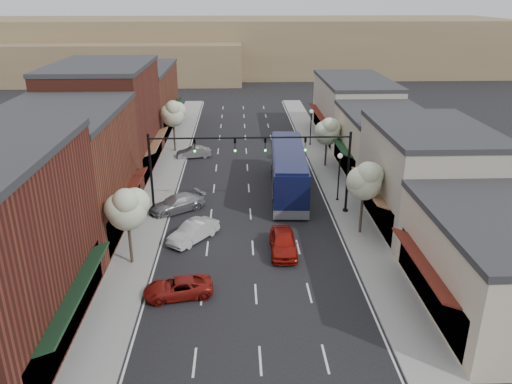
{
  "coord_description": "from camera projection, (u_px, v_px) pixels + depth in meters",
  "views": [
    {
      "loc": [
        -0.98,
        -30.13,
        17.16
      ],
      "look_at": [
        0.44,
        7.44,
        2.2
      ],
      "focal_mm": 35.0,
      "sensor_mm": 36.0,
      "label": 1
    }
  ],
  "objects": [
    {
      "name": "bldg_right_far",
      "position": [
        353.0,
        108.0,
        63.2
      ],
      "size": [
        9.14,
        16.1,
        7.4
      ],
      "color": "#A69F8F",
      "rests_on": "ground"
    },
    {
      "name": "hill_near",
      "position": [
        122.0,
        61.0,
        104.42
      ],
      "size": [
        50.0,
        20.0,
        8.0
      ],
      "primitive_type": "cube",
      "color": "#7A6647",
      "rests_on": "ground"
    },
    {
      "name": "hill_far",
      "position": [
        241.0,
        46.0,
        115.7
      ],
      "size": [
        120.0,
        30.0,
        12.0
      ],
      "primitive_type": "cube",
      "color": "#7A6647",
      "rests_on": "ground"
    },
    {
      "name": "parked_car_c",
      "position": [
        177.0,
        204.0,
        42.06
      ],
      "size": [
        5.13,
        4.37,
        1.41
      ],
      "primitive_type": "imported",
      "rotation": [
        0.0,
        0.0,
        -0.97
      ],
      "color": "#949499",
      "rests_on": "ground"
    },
    {
      "name": "bldg_right_near",
      "position": [
        499.0,
        265.0,
        28.19
      ],
      "size": [
        9.14,
        12.1,
        5.9
      ],
      "color": "#C3B39B",
      "rests_on": "ground"
    },
    {
      "name": "bldg_left_midnear",
      "position": [
        63.0,
        172.0,
        37.71
      ],
      "size": [
        10.14,
        14.1,
        9.4
      ],
      "color": "brown",
      "rests_on": "ground"
    },
    {
      "name": "signal_mast_right",
      "position": [
        320.0,
        161.0,
        40.27
      ],
      "size": [
        8.22,
        0.46,
        7.0
      ],
      "color": "black",
      "rests_on": "ground"
    },
    {
      "name": "tree_right_far",
      "position": [
        328.0,
        130.0,
        51.69
      ],
      "size": [
        2.85,
        2.65,
        5.43
      ],
      "color": "#47382B",
      "rests_on": "ground"
    },
    {
      "name": "curb_right",
      "position": [
        315.0,
        171.0,
        51.75
      ],
      "size": [
        0.25,
        73.0,
        0.17
      ],
      "primitive_type": "cube",
      "color": "gray",
      "rests_on": "ground"
    },
    {
      "name": "red_hatchback",
      "position": [
        283.0,
        242.0,
        35.3
      ],
      "size": [
        1.94,
        4.64,
        1.57
      ],
      "primitive_type": "imported",
      "rotation": [
        0.0,
        0.0,
        -0.02
      ],
      "color": "maroon",
      "rests_on": "ground"
    },
    {
      "name": "bldg_left_midfar",
      "position": [
        106.0,
        119.0,
        50.43
      ],
      "size": [
        10.14,
        14.1,
        10.9
      ],
      "color": "#5E251B",
      "rests_on": "ground"
    },
    {
      "name": "curb_left",
      "position": [
        180.0,
        172.0,
        51.26
      ],
      "size": [
        0.25,
        73.0,
        0.17
      ],
      "primitive_type": "cube",
      "color": "gray",
      "rests_on": "ground"
    },
    {
      "name": "tree_left_far",
      "position": [
        173.0,
        113.0,
        56.45
      ],
      "size": [
        2.85,
        2.65,
        6.13
      ],
      "color": "#47382B",
      "rests_on": "ground"
    },
    {
      "name": "parked_car_b",
      "position": [
        193.0,
        232.0,
        37.08
      ],
      "size": [
        3.87,
        4.38,
        1.44
      ],
      "primitive_type": "imported",
      "rotation": [
        0.0,
        0.0,
        -0.66
      ],
      "color": "silver",
      "rests_on": "ground"
    },
    {
      "name": "lamp_post_near",
      "position": [
        339.0,
        169.0,
        43.27
      ],
      "size": [
        0.44,
        0.44,
        4.44
      ],
      "color": "black",
      "rests_on": "ground"
    },
    {
      "name": "bldg_right_midnear",
      "position": [
        426.0,
        176.0,
        38.97
      ],
      "size": [
        9.14,
        12.1,
        7.9
      ],
      "color": "#A69F8F",
      "rests_on": "ground"
    },
    {
      "name": "sidewalk_left",
      "position": [
        166.0,
        173.0,
        51.21
      ],
      "size": [
        2.8,
        73.0,
        0.15
      ],
      "primitive_type": "cube",
      "color": "gray",
      "rests_on": "ground"
    },
    {
      "name": "parked_car_e",
      "position": [
        194.0,
        152.0,
        55.93
      ],
      "size": [
        4.0,
        2.16,
        1.25
      ],
      "primitive_type": "imported",
      "rotation": [
        0.0,
        0.0,
        -1.34
      ],
      "color": "gray",
      "rests_on": "ground"
    },
    {
      "name": "bldg_left_far",
      "position": [
        137.0,
        100.0,
        65.74
      ],
      "size": [
        10.14,
        18.1,
        8.4
      ],
      "color": "brown",
      "rests_on": "ground"
    },
    {
      "name": "coach_bus",
      "position": [
        288.0,
        170.0,
        45.69
      ],
      "size": [
        3.65,
        13.53,
        4.09
      ],
      "rotation": [
        0.0,
        0.0,
        -0.05
      ],
      "color": "#0D1135",
      "rests_on": "ground"
    },
    {
      "name": "ground",
      "position": [
        254.0,
        262.0,
        34.36
      ],
      "size": [
        160.0,
        160.0,
        0.0
      ],
      "primitive_type": "plane",
      "color": "black",
      "rests_on": "ground"
    },
    {
      "name": "sidewalk_right",
      "position": [
        328.0,
        171.0,
        51.8
      ],
      "size": [
        2.8,
        73.0,
        0.15
      ],
      "primitive_type": "cube",
      "color": "gray",
      "rests_on": "ground"
    },
    {
      "name": "bldg_right_midfar",
      "position": [
        383.0,
        143.0,
        50.38
      ],
      "size": [
        9.14,
        12.1,
        6.4
      ],
      "color": "#C3B39B",
      "rests_on": "ground"
    },
    {
      "name": "parked_car_a",
      "position": [
        178.0,
        288.0,
        30.23
      ],
      "size": [
        4.47,
        2.66,
        1.16
      ],
      "primitive_type": "imported",
      "rotation": [
        0.0,
        0.0,
        -1.39
      ],
      "color": "maroon",
      "rests_on": "ground"
    },
    {
      "name": "signal_mast_left",
      "position": [
        180.0,
        162.0,
        39.88
      ],
      "size": [
        8.22,
        0.46,
        7.0
      ],
      "color": "black",
      "rests_on": "ground"
    },
    {
      "name": "tree_left_near",
      "position": [
        127.0,
        208.0,
        32.45
      ],
      "size": [
        2.85,
        2.65,
        5.69
      ],
      "color": "#47382B",
      "rests_on": "ground"
    },
    {
      "name": "tree_right_near",
      "position": [
        365.0,
        180.0,
        36.67
      ],
      "size": [
        2.85,
        2.65,
        5.95
      ],
      "color": "#47382B",
      "rests_on": "ground"
    },
    {
      "name": "lamp_post_far",
      "position": [
        311.0,
        121.0,
        59.52
      ],
      "size": [
        0.44,
        0.44,
        4.44
      ],
      "color": "black",
      "rests_on": "ground"
    }
  ]
}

